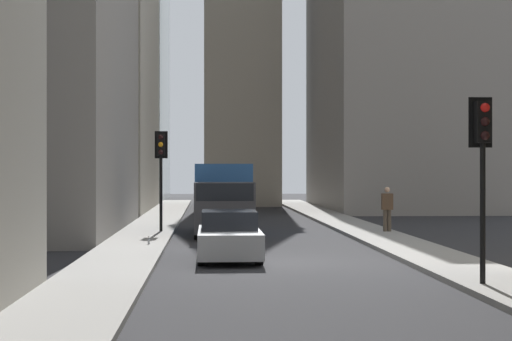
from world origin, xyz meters
name	(u,v)px	position (x,y,z in m)	size (l,w,h in m)	color
ground_plane	(279,262)	(0.00, 0.00, 0.00)	(135.00, 135.00, 0.00)	#262628
sidewalk_right	(119,260)	(0.00, 4.50, 0.07)	(90.00, 2.20, 0.14)	gray
sidewalk_left	(436,258)	(0.00, -4.50, 0.07)	(90.00, 2.20, 0.14)	gray
building_left_far	(396,46)	(31.63, -10.60, 10.94)	(17.81, 10.00, 21.87)	gray
delivery_truck	(223,198)	(9.94, 1.40, 1.46)	(6.46, 2.25, 2.84)	#285699
sedan_silver	(229,237)	(0.63, 1.40, 0.66)	(4.30, 1.78, 1.42)	#B7BABF
traffic_light_foreground	(483,146)	(-5.75, -3.92, 3.11)	(0.43, 0.52, 4.05)	black
traffic_light_midblock	(161,158)	(10.08, 3.90, 3.10)	(0.43, 0.52, 4.03)	black
pedestrian	(387,207)	(9.46, -5.16, 1.11)	(0.26, 0.44, 1.78)	#473D33
discarded_bottle	(149,241)	(4.29, 3.98, 0.25)	(0.07, 0.07, 0.27)	#999EA3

